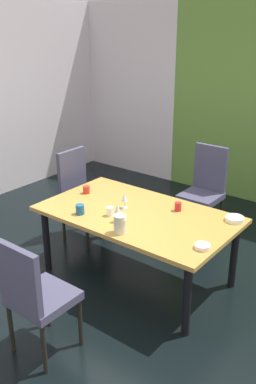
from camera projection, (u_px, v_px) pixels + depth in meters
name	position (u px, v px, depth m)	size (l,w,h in m)	color
ground_plane	(92.00, 280.00, 4.35)	(5.43, 6.01, 0.02)	black
back_panel_interior	(129.00, 90.00, 7.02)	(1.81, 0.10, 2.72)	silver
dining_table	(137.00, 219.00, 4.14)	(1.87, 1.09, 0.72)	#BD8D3D
chair_left_far	(80.00, 192.00, 4.98)	(0.45, 0.44, 1.07)	#434259
chair_head_far	(205.00, 186.00, 5.14)	(0.44, 0.45, 1.07)	#434259
chair_head_near	(34.00, 293.00, 3.17)	(0.44, 0.44, 1.00)	#434259
wine_glass_near_shelf	(118.00, 210.00, 3.88)	(0.06, 0.06, 0.18)	silver
wine_glass_rear	(124.00, 198.00, 4.17)	(0.07, 0.07, 0.16)	silver
serving_bowl_west	(235.00, 219.00, 3.93)	(0.17, 0.17, 0.04)	white
serving_bowl_front	(203.00, 246.00, 3.46)	(0.13, 0.13, 0.04)	white
cup_east	(178.00, 207.00, 4.14)	(0.07, 0.07, 0.08)	red
cup_left	(80.00, 209.00, 4.07)	(0.08, 0.08, 0.10)	#1D5987
cup_south	(86.00, 190.00, 4.56)	(0.07, 0.07, 0.08)	red
cup_right	(110.00, 211.00, 4.03)	(0.07, 0.07, 0.09)	white
pitcher_near_window	(120.00, 224.00, 3.70)	(0.13, 0.11, 0.17)	beige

